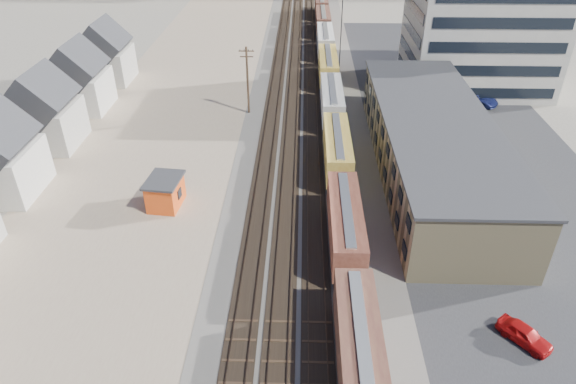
{
  "coord_description": "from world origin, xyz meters",
  "views": [
    {
      "loc": [
        -0.48,
        -29.49,
        31.43
      ],
      "look_at": [
        -1.81,
        15.16,
        3.0
      ],
      "focal_mm": 32.0,
      "sensor_mm": 36.0,
      "label": 1
    }
  ],
  "objects_px": {
    "utility_pole_north": "(248,79)",
    "parked_car_red": "(525,335)",
    "parked_car_blue": "(478,99)",
    "freight_train": "(330,82)",
    "parked_car_white": "(490,246)",
    "maintenance_shed": "(165,192)"
  },
  "relations": [
    {
      "from": "freight_train",
      "to": "maintenance_shed",
      "type": "distance_m",
      "value": 36.61
    },
    {
      "from": "parked_car_red",
      "to": "parked_car_white",
      "type": "relative_size",
      "value": 1.03
    },
    {
      "from": "parked_car_red",
      "to": "parked_car_blue",
      "type": "relative_size",
      "value": 0.7
    },
    {
      "from": "utility_pole_north",
      "to": "parked_car_blue",
      "type": "relative_size",
      "value": 1.62
    },
    {
      "from": "freight_train",
      "to": "parked_car_white",
      "type": "height_order",
      "value": "freight_train"
    },
    {
      "from": "maintenance_shed",
      "to": "parked_car_red",
      "type": "height_order",
      "value": "maintenance_shed"
    },
    {
      "from": "parked_car_blue",
      "to": "utility_pole_north",
      "type": "bearing_deg",
      "value": 141.83
    },
    {
      "from": "utility_pole_north",
      "to": "parked_car_red",
      "type": "bearing_deg",
      "value": -59.49
    },
    {
      "from": "parked_car_white",
      "to": "parked_car_blue",
      "type": "bearing_deg",
      "value": 96.32
    },
    {
      "from": "parked_car_white",
      "to": "parked_car_blue",
      "type": "distance_m",
      "value": 37.73
    },
    {
      "from": "utility_pole_north",
      "to": "parked_car_white",
      "type": "relative_size",
      "value": 2.38
    },
    {
      "from": "utility_pole_north",
      "to": "maintenance_shed",
      "type": "relative_size",
      "value": 2.03
    },
    {
      "from": "utility_pole_north",
      "to": "parked_car_red",
      "type": "relative_size",
      "value": 2.32
    },
    {
      "from": "parked_car_red",
      "to": "freight_train",
      "type": "bearing_deg",
      "value": 65.29
    },
    {
      "from": "utility_pole_north",
      "to": "parked_car_red",
      "type": "distance_m",
      "value": 50.55
    },
    {
      "from": "utility_pole_north",
      "to": "parked_car_blue",
      "type": "height_order",
      "value": "utility_pole_north"
    },
    {
      "from": "freight_train",
      "to": "parked_car_blue",
      "type": "xyz_separation_m",
      "value": [
        23.09,
        -1.74,
        -1.94
      ]
    },
    {
      "from": "freight_train",
      "to": "utility_pole_north",
      "type": "xyz_separation_m",
      "value": [
        -12.3,
        -6.11,
        2.5
      ]
    },
    {
      "from": "maintenance_shed",
      "to": "parked_car_white",
      "type": "xyz_separation_m",
      "value": [
        32.87,
        -7.03,
        -1.02
      ]
    },
    {
      "from": "freight_train",
      "to": "parked_car_white",
      "type": "xyz_separation_m",
      "value": [
        13.94,
        -38.34,
        -2.1
      ]
    },
    {
      "from": "freight_train",
      "to": "maintenance_shed",
      "type": "bearing_deg",
      "value": -121.16
    },
    {
      "from": "maintenance_shed",
      "to": "utility_pole_north",
      "type": "bearing_deg",
      "value": 75.25
    }
  ]
}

